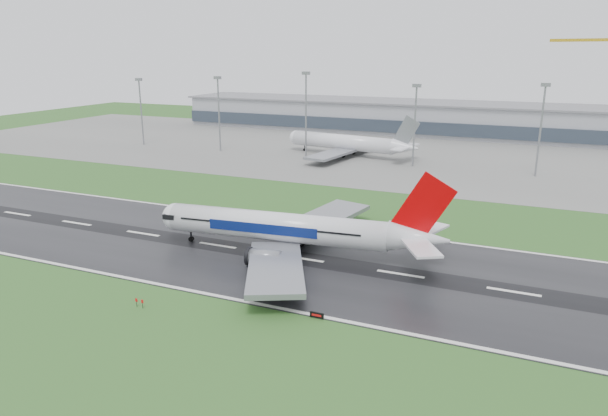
% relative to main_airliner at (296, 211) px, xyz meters
% --- Properties ---
extents(ground, '(520.00, 520.00, 0.00)m').
position_rel_main_airliner_xyz_m(ground, '(-17.42, -2.47, -9.13)').
color(ground, '#26531E').
rests_on(ground, ground).
extents(runway, '(400.00, 45.00, 0.10)m').
position_rel_main_airliner_xyz_m(runway, '(-17.42, -2.47, -9.08)').
color(runway, black).
rests_on(runway, ground).
extents(apron, '(400.00, 130.00, 0.08)m').
position_rel_main_airliner_xyz_m(apron, '(-17.42, 122.53, -9.09)').
color(apron, slate).
rests_on(apron, ground).
extents(terminal, '(240.00, 36.00, 15.00)m').
position_rel_main_airliner_xyz_m(terminal, '(-17.42, 182.53, -1.63)').
color(terminal, gray).
rests_on(terminal, ground).
extents(main_airliner, '(66.93, 64.34, 18.05)m').
position_rel_main_airliner_xyz_m(main_airliner, '(0.00, 0.00, 0.00)').
color(main_airliner, silver).
rests_on(main_airliner, runway).
extents(parked_airliner, '(65.60, 62.32, 16.89)m').
position_rel_main_airliner_xyz_m(parked_airliner, '(-25.84, 108.12, -0.60)').
color(parked_airliner, silver).
rests_on(parked_airliner, apron).
extents(runway_sign, '(2.31, 0.65, 1.04)m').
position_rel_main_airliner_xyz_m(runway_sign, '(14.72, -25.01, -8.61)').
color(runway_sign, black).
rests_on(runway_sign, ground).
extents(floodmast_0, '(0.64, 0.64, 27.83)m').
position_rel_main_airliner_xyz_m(floodmast_0, '(-117.99, 97.53, 4.79)').
color(floodmast_0, gray).
rests_on(floodmast_0, ground).
extents(floodmast_1, '(0.64, 0.64, 29.28)m').
position_rel_main_airliner_xyz_m(floodmast_1, '(-78.25, 97.53, 5.51)').
color(floodmast_1, gray).
rests_on(floodmast_1, ground).
extents(floodmast_2, '(0.64, 0.64, 31.67)m').
position_rel_main_airliner_xyz_m(floodmast_2, '(-39.41, 97.53, 6.71)').
color(floodmast_2, gray).
rests_on(floodmast_2, ground).
extents(floodmast_3, '(0.64, 0.64, 28.09)m').
position_rel_main_airliner_xyz_m(floodmast_3, '(2.58, 97.53, 4.92)').
color(floodmast_3, gray).
rests_on(floodmast_3, ground).
extents(floodmast_4, '(0.64, 0.64, 29.33)m').
position_rel_main_airliner_xyz_m(floodmast_4, '(43.81, 97.53, 5.54)').
color(floodmast_4, gray).
rests_on(floodmast_4, ground).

